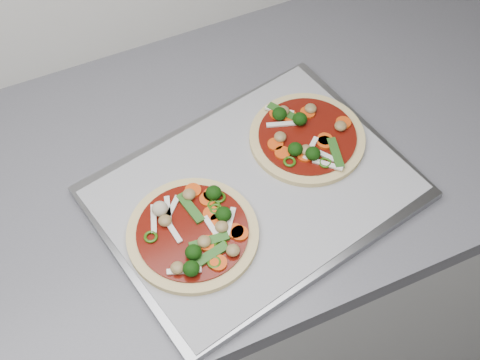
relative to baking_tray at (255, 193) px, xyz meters
name	(u,v)px	position (x,y,z in m)	size (l,w,h in m)	color
baking_tray	(255,193)	(0.00, 0.00, 0.00)	(0.46, 0.34, 0.02)	gray
parchment	(255,190)	(0.00, 0.00, 0.01)	(0.44, 0.32, 0.00)	#A5A4AA
pizza_left	(195,232)	(-0.11, -0.04, 0.02)	(0.21, 0.21, 0.03)	#EFCF85
pizza_right	(306,137)	(0.12, 0.05, 0.02)	(0.23, 0.23, 0.03)	#EFCF85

